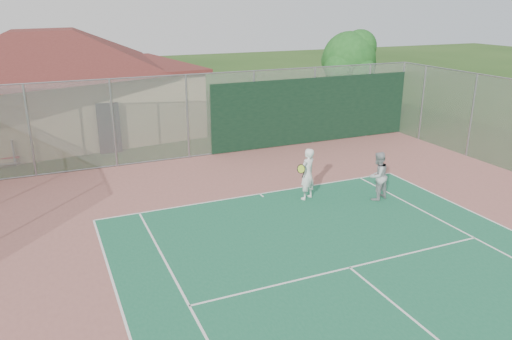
{
  "coord_description": "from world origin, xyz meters",
  "views": [
    {
      "loc": [
        -6.51,
        -2.68,
        6.24
      ],
      "look_at": [
        -0.73,
        10.52,
        1.4
      ],
      "focal_mm": 35.0,
      "sensor_mm": 36.0,
      "label": 1
    }
  ],
  "objects_px": {
    "player_white_front": "(307,174)",
    "player_grey_back": "(378,176)",
    "tree": "(350,60)",
    "clubhouse": "(47,73)"
  },
  "relations": [
    {
      "from": "player_white_front",
      "to": "player_grey_back",
      "type": "bearing_deg",
      "value": 131.3
    },
    {
      "from": "tree",
      "to": "player_white_front",
      "type": "bearing_deg",
      "value": -129.21
    },
    {
      "from": "tree",
      "to": "player_grey_back",
      "type": "height_order",
      "value": "tree"
    },
    {
      "from": "clubhouse",
      "to": "tree",
      "type": "height_order",
      "value": "clubhouse"
    },
    {
      "from": "tree",
      "to": "player_white_front",
      "type": "xyz_separation_m",
      "value": [
        -8.41,
        -10.31,
        -2.33
      ]
    },
    {
      "from": "tree",
      "to": "player_grey_back",
      "type": "relative_size",
      "value": 3.0
    },
    {
      "from": "tree",
      "to": "player_grey_back",
      "type": "xyz_separation_m",
      "value": [
        -6.3,
        -11.27,
        -2.39
      ]
    },
    {
      "from": "player_white_front",
      "to": "player_grey_back",
      "type": "height_order",
      "value": "player_white_front"
    },
    {
      "from": "clubhouse",
      "to": "player_grey_back",
      "type": "height_order",
      "value": "clubhouse"
    },
    {
      "from": "clubhouse",
      "to": "player_white_front",
      "type": "relative_size",
      "value": 8.62
    }
  ]
}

